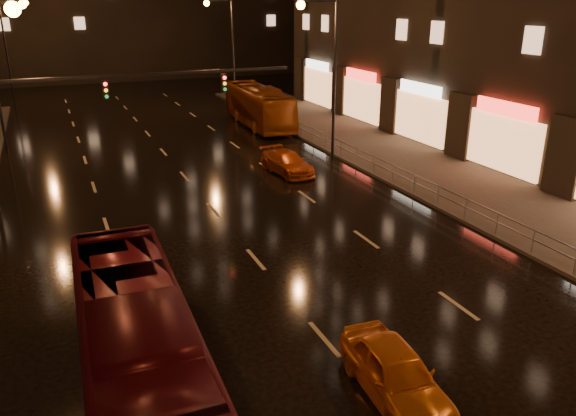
{
  "coord_description": "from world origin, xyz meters",
  "views": [
    {
      "loc": [
        -6.68,
        -8.84,
        9.58
      ],
      "look_at": [
        0.8,
        8.65,
        2.5
      ],
      "focal_mm": 35.0,
      "sensor_mm": 36.0,
      "label": 1
    }
  ],
  "objects_px": {
    "taxi_near": "(395,373)",
    "taxi_far": "(287,162)",
    "bus_red": "(139,353)",
    "bus_curb": "(258,106)"
  },
  "relations": [
    {
      "from": "bus_red",
      "to": "bus_curb",
      "type": "xyz_separation_m",
      "value": [
        14.32,
        30.27,
        0.05
      ]
    },
    {
      "from": "taxi_far",
      "to": "bus_red",
      "type": "bearing_deg",
      "value": -129.59
    },
    {
      "from": "bus_red",
      "to": "taxi_near",
      "type": "height_order",
      "value": "bus_red"
    },
    {
      "from": "taxi_far",
      "to": "bus_curb",
      "type": "bearing_deg",
      "value": 70.45
    },
    {
      "from": "taxi_near",
      "to": "bus_red",
      "type": "bearing_deg",
      "value": 164.09
    },
    {
      "from": "taxi_near",
      "to": "taxi_far",
      "type": "xyz_separation_m",
      "value": [
        5.25,
        19.35,
        -0.07
      ]
    },
    {
      "from": "taxi_near",
      "to": "bus_curb",
      "type": "bearing_deg",
      "value": 80.03
    },
    {
      "from": "taxi_near",
      "to": "taxi_far",
      "type": "bearing_deg",
      "value": 79.23
    },
    {
      "from": "bus_red",
      "to": "taxi_near",
      "type": "relative_size",
      "value": 2.68
    },
    {
      "from": "bus_red",
      "to": "bus_curb",
      "type": "distance_m",
      "value": 33.49
    }
  ]
}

